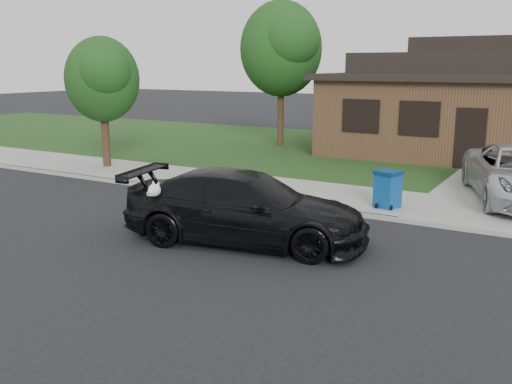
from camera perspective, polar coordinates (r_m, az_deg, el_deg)
The scene contains 9 objects.
ground at distance 12.83m, azimuth -7.02°, elevation -4.35°, with size 120.00×120.00×0.00m, color black.
sidewalk at distance 16.93m, azimuth 3.24°, elevation 0.10°, with size 60.00×3.00×0.12m, color gray.
curb at distance 15.64m, azimuth 0.74°, elevation -0.93°, with size 60.00×0.12×0.12m, color gray.
lawn at distance 24.21m, azimuth 11.91°, elevation 3.65°, with size 60.00×13.00×0.13m, color #193814.
sedan at distance 12.10m, azimuth -1.09°, elevation -1.56°, with size 5.54×3.11×1.52m.
recycling_bin at distance 15.02m, azimuth 13.03°, elevation 0.31°, with size 0.73×0.73×0.96m.
house at distance 25.02m, azimuth 22.41°, elevation 8.03°, with size 12.60×8.60×4.65m.
tree_0 at distance 25.52m, azimuth 2.73°, elevation 14.30°, with size 3.78×3.60×6.34m.
tree_2 at distance 21.01m, azimuth -15.07°, elevation 10.95°, with size 2.73×2.60×4.59m.
Camera 1 is at (7.49, -9.73, 3.72)m, focal length 40.00 mm.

